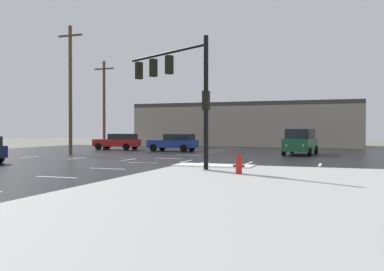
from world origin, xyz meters
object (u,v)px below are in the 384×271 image
(suv_green, at_px, (300,141))
(fire_hydrant, at_px, (239,164))
(sedan_red, at_px, (118,141))
(traffic_signal_mast, at_px, (178,81))
(sedan_blue, at_px, (174,142))
(utility_pole_distant, at_px, (104,103))
(utility_pole_far, at_px, (70,87))

(suv_green, bearing_deg, fire_hydrant, 1.49)
(fire_hydrant, distance_m, sedan_red, 25.75)
(traffic_signal_mast, bearing_deg, fire_hydrant, 175.97)
(suv_green, relative_size, sedan_blue, 1.07)
(sedan_blue, height_order, utility_pole_distant, utility_pole_distant)
(suv_green, relative_size, utility_pole_distant, 0.55)
(sedan_blue, bearing_deg, traffic_signal_mast, 116.21)
(traffic_signal_mast, relative_size, utility_pole_distant, 0.68)
(suv_green, xyz_separation_m, sedan_red, (-17.84, 2.59, -0.24))
(utility_pole_far, relative_size, utility_pole_distant, 1.15)
(traffic_signal_mast, bearing_deg, suv_green, -78.54)
(fire_hydrant, xyz_separation_m, suv_green, (1.04, 16.92, 0.55))
(sedan_red, distance_m, utility_pole_far, 9.28)
(fire_hydrant, bearing_deg, traffic_signal_mast, 146.59)
(fire_hydrant, relative_size, suv_green, 0.16)
(sedan_blue, bearing_deg, utility_pole_far, 52.47)
(fire_hydrant, bearing_deg, utility_pole_far, 145.40)
(fire_hydrant, height_order, sedan_red, sedan_red)
(sedan_red, xyz_separation_m, utility_pole_far, (0.22, -8.07, 4.57))
(sedan_red, bearing_deg, utility_pole_far, 90.13)
(fire_hydrant, xyz_separation_m, sedan_red, (-16.80, 19.51, 0.32))
(traffic_signal_mast, distance_m, suv_green, 15.61)
(sedan_blue, distance_m, sedan_red, 6.48)
(suv_green, bearing_deg, traffic_signal_mast, -12.93)
(fire_hydrant, relative_size, utility_pole_distant, 0.09)
(traffic_signal_mast, height_order, fire_hydrant, traffic_signal_mast)
(sedan_red, bearing_deg, sedan_blue, 169.96)
(fire_hydrant, xyz_separation_m, sedan_blue, (-10.39, 18.54, 0.32))
(sedan_blue, distance_m, utility_pole_distant, 9.56)
(traffic_signal_mast, xyz_separation_m, fire_hydrant, (3.66, -2.41, -3.91))
(sedan_blue, xyz_separation_m, utility_pole_far, (-6.19, -7.10, 4.57))
(suv_green, xyz_separation_m, sedan_blue, (-11.43, 1.62, -0.24))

